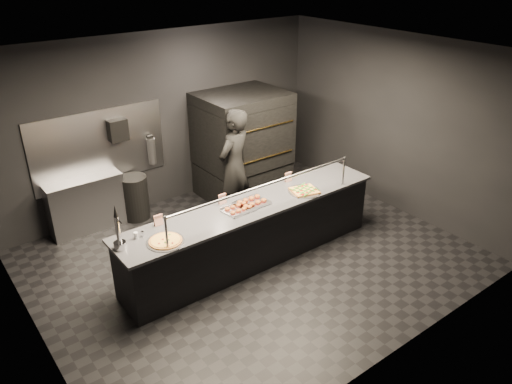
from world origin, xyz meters
The scene contains 15 objects.
room centered at (-0.02, 0.05, 1.50)m, with size 6.04×6.00×3.00m.
service_counter centered at (0.00, 0.00, 0.46)m, with size 4.10×0.78×1.37m.
pizza_oven centered at (1.20, 1.90, 0.97)m, with size 1.50×1.23×1.91m.
prep_shelf centered at (-1.60, 2.32, 0.45)m, with size 1.20×0.35×0.90m, color #99999E.
towel_dispenser centered at (-0.90, 2.39, 1.55)m, with size 0.30×0.20×0.35m, color black.
fire_extinguisher centered at (-0.35, 2.40, 1.06)m, with size 0.14×0.14×0.51m.
beer_tap centered at (-1.95, 0.05, 1.09)m, with size 0.15×0.22×0.59m.
round_pizza centered at (-1.45, -0.15, 0.94)m, with size 0.47×0.47×0.03m.
slider_tray_a centered at (-0.26, -0.03, 0.94)m, with size 0.45×0.36×0.07m.
slider_tray_b centered at (0.00, 0.01, 0.95)m, with size 0.50×0.41×0.07m.
square_pizza centered at (0.85, -0.15, 0.94)m, with size 0.48×0.48×0.05m.
condiment_jar centered at (-1.67, 0.15, 0.96)m, with size 0.13×0.05×0.09m.
tent_cards centered at (-0.25, 0.28, 1.00)m, with size 2.34×0.04×0.15m.
trash_bin centered at (-0.82, 2.22, 0.38)m, with size 0.45×0.45×0.76m, color black.
worker centered at (0.51, 1.17, 0.97)m, with size 0.71×0.46×1.93m, color black.
Camera 1 is at (-3.73, -4.98, 4.20)m, focal length 35.00 mm.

